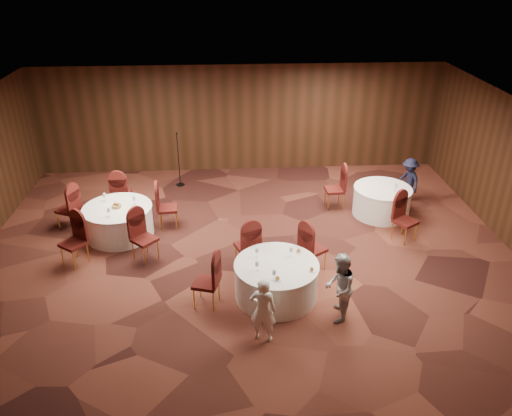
{
  "coord_description": "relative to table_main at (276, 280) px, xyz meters",
  "views": [
    {
      "loc": [
        -0.4,
        -9.39,
        6.12
      ],
      "look_at": [
        0.2,
        0.2,
        1.1
      ],
      "focal_mm": 35.0,
      "sensor_mm": 36.0,
      "label": 1
    }
  ],
  "objects": [
    {
      "name": "ground",
      "position": [
        -0.49,
        1.47,
        -0.38
      ],
      "size": [
        12.0,
        12.0,
        0.0
      ],
      "primitive_type": "plane",
      "color": "black",
      "rests_on": "ground"
    },
    {
      "name": "room_shell",
      "position": [
        -0.49,
        1.47,
        1.59
      ],
      "size": [
        12.0,
        12.0,
        12.0
      ],
      "color": "silver",
      "rests_on": "ground"
    },
    {
      "name": "table_main",
      "position": [
        0.0,
        0.0,
        0.0
      ],
      "size": [
        1.64,
        1.64,
        0.74
      ],
      "color": "white",
      "rests_on": "ground"
    },
    {
      "name": "table_left",
      "position": [
        -3.5,
        2.59,
        0.0
      ],
      "size": [
        1.62,
        1.62,
        0.74
      ],
      "color": "white",
      "rests_on": "ground"
    },
    {
      "name": "table_right",
      "position": [
        3.03,
        3.25,
        -0.0
      ],
      "size": [
        1.46,
        1.46,
        0.74
      ],
      "color": "white",
      "rests_on": "ground"
    },
    {
      "name": "chairs_main",
      "position": [
        -0.33,
        0.61,
        0.12
      ],
      "size": [
        2.9,
        1.92,
        1.0
      ],
      "color": "#3B0C0B",
      "rests_on": "ground"
    },
    {
      "name": "chairs_left",
      "position": [
        -3.55,
        2.55,
        0.12
      ],
      "size": [
        3.02,
        3.05,
        1.0
      ],
      "color": "#3B0C0B",
      "rests_on": "ground"
    },
    {
      "name": "chairs_right",
      "position": [
        2.55,
        2.84,
        0.12
      ],
      "size": [
        1.93,
        2.43,
        1.0
      ],
      "color": "#3B0C0B",
      "rests_on": "ground"
    },
    {
      "name": "tabletop_main",
      "position": [
        0.11,
        -0.08,
        0.46
      ],
      "size": [
        1.13,
        1.06,
        0.22
      ],
      "color": "silver",
      "rests_on": "table_main"
    },
    {
      "name": "tabletop_left",
      "position": [
        -3.5,
        2.6,
        0.45
      ],
      "size": [
        0.8,
        0.84,
        0.22
      ],
      "color": "silver",
      "rests_on": "table_left"
    },
    {
      "name": "tabletop_right",
      "position": [
        3.27,
        3.04,
        0.52
      ],
      "size": [
        0.08,
        0.08,
        0.22
      ],
      "color": "silver",
      "rests_on": "table_right"
    },
    {
      "name": "mic_stand",
      "position": [
        -2.27,
        5.36,
        0.08
      ],
      "size": [
        0.24,
        0.24,
        1.58
      ],
      "color": "black",
      "rests_on": "ground"
    },
    {
      "name": "woman_a",
      "position": [
        -0.35,
        -1.21,
        0.26
      ],
      "size": [
        0.53,
        0.42,
        1.27
      ],
      "primitive_type": "imported",
      "rotation": [
        0.0,
        0.0,
        2.87
      ],
      "color": "white",
      "rests_on": "ground"
    },
    {
      "name": "woman_b",
      "position": [
        1.06,
        -0.74,
        0.31
      ],
      "size": [
        0.67,
        0.77,
        1.36
      ],
      "primitive_type": "imported",
      "rotation": [
        0.0,
        0.0,
        4.46
      ],
      "color": "#ABABB0",
      "rests_on": "ground"
    },
    {
      "name": "man_c",
      "position": [
        3.97,
        4.02,
        0.22
      ],
      "size": [
        0.64,
        0.87,
        1.2
      ],
      "primitive_type": "imported",
      "rotation": [
        0.0,
        0.0,
        4.99
      ],
      "color": "black",
      "rests_on": "ground"
    }
  ]
}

